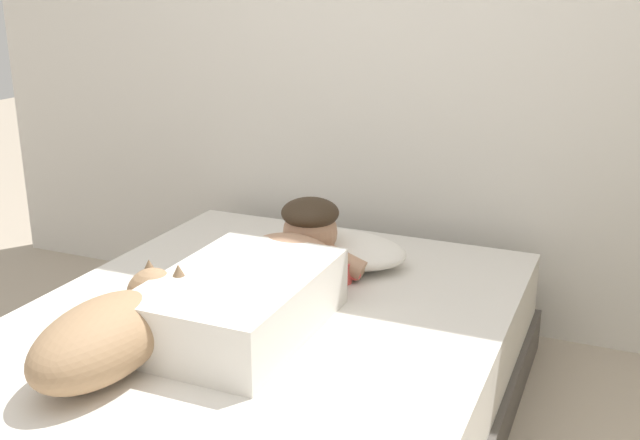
{
  "coord_description": "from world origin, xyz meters",
  "views": [
    {
      "loc": [
        0.77,
        -1.26,
        1.38
      ],
      "look_at": [
        -0.13,
        0.83,
        0.65
      ],
      "focal_mm": 42.02,
      "sensor_mm": 36.0,
      "label": 1
    }
  ],
  "objects_px": {
    "bed": "(253,382)",
    "pillow": "(336,249)",
    "coffee_cup": "(339,272)",
    "cell_phone": "(285,345)",
    "dog": "(110,333)",
    "person_lying": "(262,281)"
  },
  "relations": [
    {
      "from": "pillow",
      "to": "cell_phone",
      "type": "xyz_separation_m",
      "value": [
        0.11,
        -0.66,
        -0.05
      ]
    },
    {
      "from": "bed",
      "to": "coffee_cup",
      "type": "distance_m",
      "value": 0.48
    },
    {
      "from": "pillow",
      "to": "coffee_cup",
      "type": "distance_m",
      "value": 0.18
    },
    {
      "from": "dog",
      "to": "cell_phone",
      "type": "xyz_separation_m",
      "value": [
        0.36,
        0.29,
        -0.1
      ]
    },
    {
      "from": "pillow",
      "to": "coffee_cup",
      "type": "height_order",
      "value": "pillow"
    },
    {
      "from": "bed",
      "to": "pillow",
      "type": "bearing_deg",
      "value": 85.03
    },
    {
      "from": "person_lying",
      "to": "dog",
      "type": "bearing_deg",
      "value": -113.47
    },
    {
      "from": "pillow",
      "to": "cell_phone",
      "type": "distance_m",
      "value": 0.67
    },
    {
      "from": "dog",
      "to": "coffee_cup",
      "type": "distance_m",
      "value": 0.86
    },
    {
      "from": "pillow",
      "to": "cell_phone",
      "type": "bearing_deg",
      "value": -80.3
    },
    {
      "from": "bed",
      "to": "cell_phone",
      "type": "relative_size",
      "value": 13.94
    },
    {
      "from": "pillow",
      "to": "coffee_cup",
      "type": "xyz_separation_m",
      "value": [
        0.08,
        -0.16,
        -0.02
      ]
    },
    {
      "from": "pillow",
      "to": "person_lying",
      "type": "height_order",
      "value": "person_lying"
    },
    {
      "from": "bed",
      "to": "coffee_cup",
      "type": "xyz_separation_m",
      "value": [
        0.13,
        0.4,
        0.24
      ]
    },
    {
      "from": "bed",
      "to": "cell_phone",
      "type": "bearing_deg",
      "value": -31.21
    },
    {
      "from": "dog",
      "to": "cell_phone",
      "type": "distance_m",
      "value": 0.48
    },
    {
      "from": "bed",
      "to": "pillow",
      "type": "relative_size",
      "value": 3.75
    },
    {
      "from": "pillow",
      "to": "dog",
      "type": "height_order",
      "value": "dog"
    },
    {
      "from": "pillow",
      "to": "person_lying",
      "type": "relative_size",
      "value": 0.57
    },
    {
      "from": "bed",
      "to": "dog",
      "type": "height_order",
      "value": "dog"
    },
    {
      "from": "pillow",
      "to": "dog",
      "type": "distance_m",
      "value": 0.98
    },
    {
      "from": "person_lying",
      "to": "cell_phone",
      "type": "height_order",
      "value": "person_lying"
    }
  ]
}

